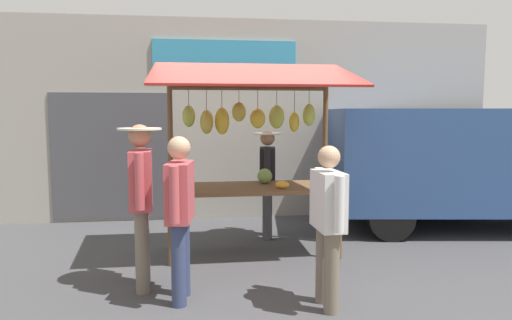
# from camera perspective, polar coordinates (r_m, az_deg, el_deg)

# --- Properties ---
(ground_plane) EXTENTS (40.00, 40.00, 0.00)m
(ground_plane) POSITION_cam_1_polar(r_m,az_deg,el_deg) (6.17, -0.36, -11.33)
(ground_plane) COLOR #424244
(street_backdrop) EXTENTS (9.00, 0.30, 3.40)m
(street_backdrop) POSITION_cam_1_polar(r_m,az_deg,el_deg) (8.08, -2.60, 4.97)
(street_backdrop) COLOR #9E998E
(street_backdrop) RESTS_ON ground
(market_stall) EXTENTS (2.50, 1.46, 2.50)m
(market_stall) POSITION_cam_1_polar(r_m,az_deg,el_deg) (5.98, -0.38, 3.36)
(market_stall) COLOR brown
(market_stall) RESTS_ON ground
(vendor_with_sunhat) EXTENTS (0.40, 0.67, 1.56)m
(vendor_with_sunhat) POSITION_cam_1_polar(r_m,az_deg,el_deg) (6.74, 1.41, -1.91)
(vendor_with_sunhat) COLOR #4C4C51
(vendor_with_sunhat) RESTS_ON ground
(shopper_with_shopping_bag) EXTENTS (0.28, 0.68, 1.60)m
(shopper_with_shopping_bag) POSITION_cam_1_polar(r_m,az_deg,el_deg) (4.51, -9.34, -5.76)
(shopper_with_shopping_bag) COLOR navy
(shopper_with_shopping_bag) RESTS_ON ground
(shopper_in_striped_shirt) EXTENTS (0.24, 0.67, 1.53)m
(shopper_in_striped_shirt) POSITION_cam_1_polar(r_m,az_deg,el_deg) (4.36, 8.85, -6.90)
(shopper_in_striped_shirt) COLOR #726656
(shopper_in_striped_shirt) RESTS_ON ground
(shopper_with_ponytail) EXTENTS (0.44, 0.72, 1.71)m
(shopper_with_ponytail) POSITION_cam_1_polar(r_m,az_deg,el_deg) (4.89, -13.95, -3.82)
(shopper_with_ponytail) COLOR #726656
(shopper_with_ponytail) RESTS_ON ground
(parked_van) EXTENTS (4.60, 2.40, 1.88)m
(parked_van) POSITION_cam_1_polar(r_m,az_deg,el_deg) (8.03, 24.02, 0.33)
(parked_van) COLOR #2D4C84
(parked_van) RESTS_ON ground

